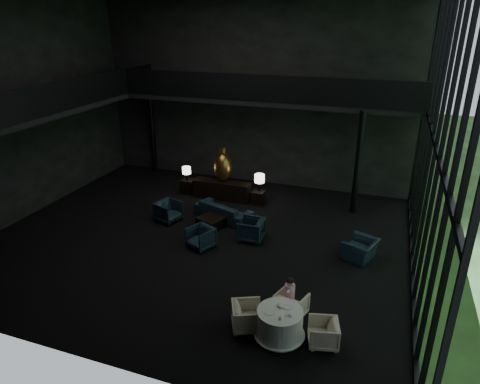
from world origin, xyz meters
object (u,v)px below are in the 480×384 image
(dining_table, at_px, (279,326))
(dining_chair_north, at_px, (291,304))
(table_lamp_right, at_px, (259,179))
(coffee_table, at_px, (212,222))
(child, at_px, (290,288))
(sofa, at_px, (223,207))
(console, at_px, (222,190))
(lounge_armchair_east, at_px, (251,228))
(dining_chair_east, at_px, (323,333))
(side_table_right, at_px, (258,197))
(dining_chair_west, at_px, (247,316))
(table_lamp_left, at_px, (187,171))
(bronze_urn, at_px, (223,166))
(side_table_left, at_px, (189,186))
(lounge_armchair_south, at_px, (201,236))
(lounge_armchair_west, at_px, (168,210))
(window_armchair, at_px, (360,247))

(dining_table, xyz_separation_m, dining_chair_north, (0.08, 0.88, 0.01))
(table_lamp_right, height_order, coffee_table, table_lamp_right)
(child, bearing_deg, sofa, -51.64)
(console, distance_m, lounge_armchair_east, 3.74)
(dining_chair_east, relative_size, child, 1.08)
(side_table_right, height_order, dining_chair_west, dining_chair_west)
(dining_chair_north, bearing_deg, table_lamp_right, -48.39)
(table_lamp_left, distance_m, coffee_table, 3.48)
(table_lamp_left, height_order, coffee_table, table_lamp_left)
(bronze_urn, relative_size, coffee_table, 1.68)
(side_table_left, relative_size, dining_chair_east, 0.98)
(side_table_right, relative_size, dining_chair_west, 0.74)
(table_lamp_left, distance_m, dining_chair_east, 10.14)
(table_lamp_left, height_order, table_lamp_right, same)
(lounge_armchair_south, xyz_separation_m, dining_chair_north, (3.62, -2.43, -0.06))
(side_table_right, height_order, coffee_table, side_table_right)
(dining_table, relative_size, dining_chair_north, 1.84)
(side_table_left, distance_m, coffee_table, 3.47)
(console, distance_m, dining_chair_east, 9.07)
(side_table_right, distance_m, dining_chair_west, 7.61)
(sofa, xyz_separation_m, lounge_armchair_west, (-1.88, -0.86, -0.02))
(bronze_urn, distance_m, table_lamp_left, 1.64)
(lounge_armchair_west, xyz_separation_m, dining_chair_east, (6.54, -4.64, -0.14))
(lounge_armchair_east, xyz_separation_m, dining_chair_west, (1.32, -4.33, -0.09))
(sofa, xyz_separation_m, lounge_armchair_east, (1.50, -1.22, -0.03))
(table_lamp_right, distance_m, dining_table, 8.05)
(sofa, height_order, lounge_armchair_east, sofa)
(table_lamp_right, bearing_deg, dining_chair_north, -66.44)
(lounge_armchair_west, bearing_deg, dining_chair_north, -106.83)
(window_armchair, height_order, dining_chair_east, window_armchair)
(dining_chair_west, bearing_deg, side_table_left, 10.84)
(console, distance_m, lounge_armchair_west, 2.85)
(dining_chair_north, bearing_deg, dining_chair_west, 60.67)
(bronze_urn, relative_size, side_table_left, 2.33)
(window_armchair, height_order, dining_chair_west, window_armchair)
(side_table_left, bearing_deg, dining_chair_north, -47.31)
(child, bearing_deg, lounge_armchair_west, -34.14)
(window_armchair, bearing_deg, child, -4.55)
(console, height_order, lounge_armchair_south, lounge_armchair_south)
(lounge_armchair_south, bearing_deg, dining_table, -18.14)
(coffee_table, bearing_deg, lounge_armchair_east, -15.39)
(table_lamp_right, height_order, window_armchair, table_lamp_right)
(coffee_table, bearing_deg, bronze_urn, 102.99)
(coffee_table, distance_m, child, 5.42)
(window_armchair, xyz_separation_m, coffee_table, (-5.28, 0.51, -0.24))
(side_table_right, relative_size, lounge_armchair_south, 0.66)
(table_lamp_left, bearing_deg, coffee_table, -48.78)
(side_table_left, height_order, dining_chair_east, dining_chair_east)
(lounge_armchair_west, bearing_deg, table_lamp_left, 28.27)
(bronze_urn, bearing_deg, table_lamp_right, -0.85)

